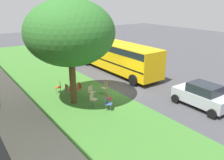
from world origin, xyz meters
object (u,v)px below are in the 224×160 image
object	(u,v)px
chair_2	(59,86)
chair_3	(108,97)
street_tree	(70,33)
chair_1	(91,91)
school_bus	(117,54)
chair_0	(68,89)
chair_7	(108,103)
chair_6	(105,87)
parked_car	(202,95)
chair_4	(93,98)
chair_5	(79,87)

from	to	relation	value
chair_2	chair_3	xyz separation A→B (m)	(-3.99, -1.81, 0.00)
street_tree	chair_1	xyz separation A→B (m)	(0.07, -1.44, -4.30)
chair_1	school_bus	xyz separation A→B (m)	(4.12, -5.39, 1.24)
chair_0	chair_7	world-z (taller)	same
chair_6	parked_car	bearing A→B (deg)	-146.34
chair_1	chair_4	world-z (taller)	same
chair_4	parked_car	distance (m)	7.23
chair_6	chair_7	xyz separation A→B (m)	(-2.54, 1.48, 0.00)
chair_3	chair_7	size ratio (longest dim) A/B	1.00
street_tree	chair_6	size ratio (longest dim) A/B	7.92
chair_4	chair_6	distance (m)	2.30
street_tree	parked_car	xyz separation A→B (m)	(-5.59, -6.57, -3.98)
chair_6	school_bus	xyz separation A→B (m)	(4.01, -4.10, 1.24)
chair_3	school_bus	size ratio (longest dim) A/B	0.08
chair_2	chair_3	world-z (taller)	same
chair_3	chair_4	size ratio (longest dim) A/B	1.00
chair_4	chair_7	world-z (taller)	same
chair_0	school_bus	size ratio (longest dim) A/B	0.08
chair_1	chair_2	distance (m)	2.72
chair_6	parked_car	xyz separation A→B (m)	(-5.77, -3.84, 0.32)
chair_1	chair_7	xyz separation A→B (m)	(-2.42, 0.19, 0.00)
chair_3	parked_car	size ratio (longest dim) A/B	0.24
chair_5	chair_0	bearing A→B (deg)	76.70
chair_1	chair_6	world-z (taller)	same
chair_3	chair_5	world-z (taller)	same
chair_4	chair_3	bearing A→B (deg)	-120.08
street_tree	parked_car	bearing A→B (deg)	-130.39
chair_2	chair_5	xyz separation A→B (m)	(-1.09, -1.12, 0.00)
chair_1	chair_2	bearing A→B (deg)	33.79
chair_0	chair_7	bearing A→B (deg)	-165.14
chair_1	chair_7	distance (m)	2.43
chair_2	chair_6	bearing A→B (deg)	-127.43
street_tree	chair_7	bearing A→B (deg)	-152.14
chair_2	school_bus	distance (m)	7.26
chair_1	school_bus	bearing A→B (deg)	-52.61
chair_3	chair_7	world-z (taller)	same
chair_3	chair_6	bearing A→B (deg)	-28.17
chair_2	chair_0	bearing A→B (deg)	-160.54
chair_0	chair_5	size ratio (longest dim) A/B	1.00
chair_1	chair_3	bearing A→B (deg)	-170.08
chair_5	school_bus	bearing A→B (deg)	-62.95
chair_7	parked_car	xyz separation A→B (m)	(-3.23, -5.32, 0.32)
chair_1	street_tree	bearing A→B (deg)	92.66
chair_0	chair_5	xyz separation A→B (m)	(-0.19, -0.80, 0.00)
chair_1	parked_car	world-z (taller)	parked_car
chair_0	chair_6	distance (m)	2.78
chair_0	parked_car	world-z (taller)	parked_car
chair_0	chair_3	size ratio (longest dim) A/B	1.00
chair_4	chair_7	bearing A→B (deg)	-162.27
chair_7	chair_6	bearing A→B (deg)	-30.28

